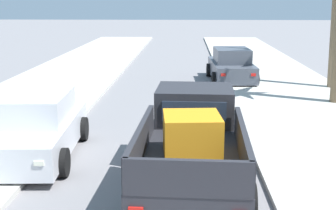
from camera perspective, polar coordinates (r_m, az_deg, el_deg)
The scene contains 7 objects.
sidewalk_left at distance 15.53m, azimuth -19.59°, elevation -1.39°, with size 4.93×60.00×0.12m, color #B2AFA8.
sidewalk_right at distance 14.98m, azimuth 18.17°, elevation -1.79°, with size 4.93×60.00×0.12m, color #B2AFA8.
curb_left at distance 15.16m, azimuth -15.85°, elevation -1.49°, with size 0.16×60.00×0.10m, color silver.
curb_right at distance 14.73m, azimuth 14.17°, elevation -1.82°, with size 0.16×60.00×0.10m, color silver.
pickup_truck at distance 9.25m, azimuth 3.13°, elevation -5.50°, with size 2.37×5.28×1.80m.
car_left_near at distance 21.33m, azimuth 7.95°, elevation 4.87°, with size 2.18×4.33×1.54m.
car_left_mid at distance 11.47m, azimuth -16.22°, elevation -2.80°, with size 2.20×4.33×1.54m.
Camera 1 is at (0.84, -1.92, 3.79)m, focal length 48.56 mm.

